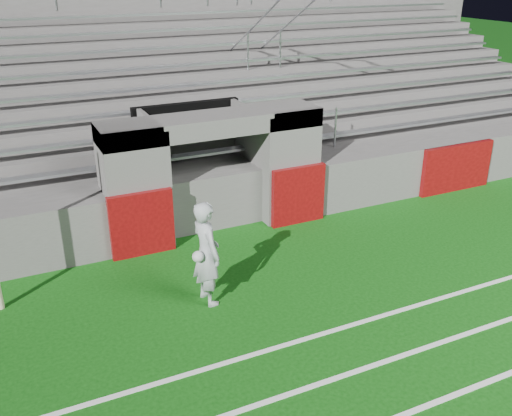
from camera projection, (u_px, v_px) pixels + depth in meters
ground at (290, 304)px, 9.99m from camera, size 90.00×90.00×0.00m
stadium_structure at (155, 118)px, 16.01m from camera, size 26.00×8.48×5.42m
goalkeeper_with_ball at (206, 253)px, 9.73m from camera, size 0.56×0.74×1.89m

